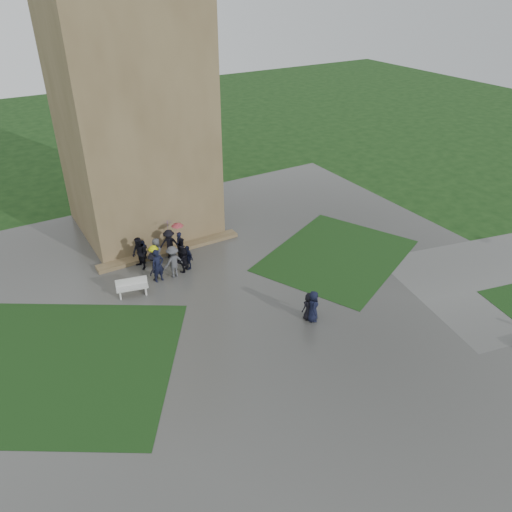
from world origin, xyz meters
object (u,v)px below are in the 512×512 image
pedestrian_mid (313,306)px  pedestrian_near (309,306)px  bench (132,287)px  tower (129,88)px

pedestrian_mid → pedestrian_near: (-0.11, 0.20, -0.09)m
bench → pedestrian_mid: pedestrian_mid is taller
pedestrian_mid → pedestrian_near: pedestrian_mid is taller
tower → pedestrian_mid: bearing=-76.6°
tower → pedestrian_near: 16.71m
tower → pedestrian_mid: size_ratio=10.88×
pedestrian_mid → pedestrian_near: size_ratio=1.12×
pedestrian_near → pedestrian_mid: bearing=112.6°
tower → pedestrian_near: tower is taller
tower → bench: (-3.48, -7.69, -8.49)m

